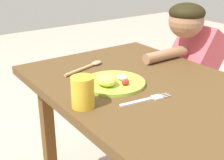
{
  "coord_description": "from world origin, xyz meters",
  "views": [
    {
      "loc": [
        0.78,
        -0.74,
        1.16
      ],
      "look_at": [
        -0.12,
        -0.11,
        0.71
      ],
      "focal_mm": 50.52,
      "sensor_mm": 36.0,
      "label": 1
    }
  ],
  "objects_px": {
    "spoon": "(88,66)",
    "drinking_cup": "(83,92)",
    "person": "(194,87)",
    "plate": "(112,82)",
    "fork": "(146,100)"
  },
  "relations": [
    {
      "from": "plate",
      "to": "drinking_cup",
      "type": "bearing_deg",
      "value": -63.58
    },
    {
      "from": "plate",
      "to": "drinking_cup",
      "type": "xyz_separation_m",
      "value": [
        0.09,
        -0.18,
        0.04
      ]
    },
    {
      "from": "plate",
      "to": "fork",
      "type": "distance_m",
      "value": 0.17
    },
    {
      "from": "drinking_cup",
      "to": "person",
      "type": "distance_m",
      "value": 0.85
    },
    {
      "from": "spoon",
      "to": "drinking_cup",
      "type": "distance_m",
      "value": 0.37
    },
    {
      "from": "plate",
      "to": "drinking_cup",
      "type": "distance_m",
      "value": 0.2
    },
    {
      "from": "fork",
      "to": "spoon",
      "type": "relative_size",
      "value": 0.88
    },
    {
      "from": "person",
      "to": "fork",
      "type": "bearing_deg",
      "value": 115.47
    },
    {
      "from": "spoon",
      "to": "person",
      "type": "relative_size",
      "value": 0.23
    },
    {
      "from": "plate",
      "to": "fork",
      "type": "bearing_deg",
      "value": 5.98
    },
    {
      "from": "spoon",
      "to": "person",
      "type": "distance_m",
      "value": 0.63
    },
    {
      "from": "spoon",
      "to": "person",
      "type": "bearing_deg",
      "value": -27.99
    },
    {
      "from": "drinking_cup",
      "to": "person",
      "type": "xyz_separation_m",
      "value": [
        -0.2,
        0.79,
        -0.24
      ]
    },
    {
      "from": "fork",
      "to": "drinking_cup",
      "type": "xyz_separation_m",
      "value": [
        -0.08,
        -0.2,
        0.05
      ]
    },
    {
      "from": "spoon",
      "to": "drinking_cup",
      "type": "xyz_separation_m",
      "value": [
        0.31,
        -0.2,
        0.04
      ]
    }
  ]
}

